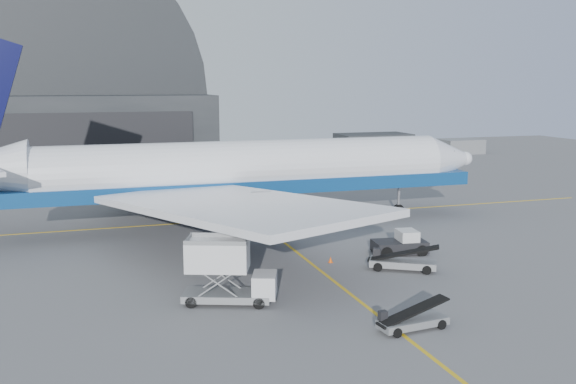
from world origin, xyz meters
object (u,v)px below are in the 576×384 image
object	(u,v)px
catering_truck	(226,272)
belt_loader_b	(402,262)
belt_loader_a	(412,321)
airliner	(225,172)
pushback_tug	(401,245)

from	to	relation	value
catering_truck	belt_loader_b	bearing A→B (deg)	33.11
catering_truck	belt_loader_a	distance (m)	11.87
airliner	belt_loader_a	bearing A→B (deg)	-81.55
airliner	belt_loader_a	xyz separation A→B (m)	(4.35, -29.24, -4.86)
pushback_tug	belt_loader_a	bearing A→B (deg)	-108.66
catering_truck	pushback_tug	distance (m)	17.89
airliner	catering_truck	size ratio (longest dim) A/B	8.76
belt_loader_a	belt_loader_b	distance (m)	11.85
airliner	belt_loader_a	distance (m)	29.96
catering_truck	pushback_tug	bearing A→B (deg)	44.94
airliner	catering_truck	distance (m)	22.48
pushback_tug	belt_loader_b	world-z (taller)	belt_loader_b
airliner	pushback_tug	world-z (taller)	airliner
catering_truck	belt_loader_a	size ratio (longest dim) A/B	1.40
airliner	pushback_tug	size ratio (longest dim) A/B	12.12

